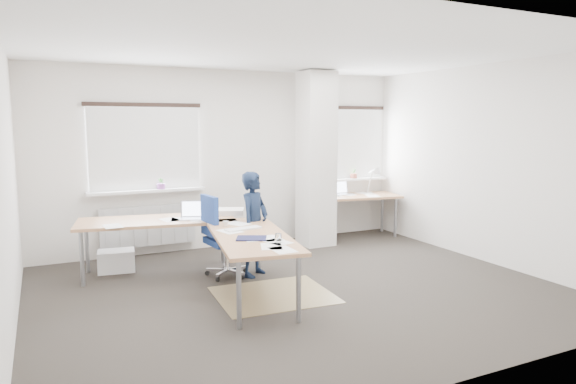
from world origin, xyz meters
name	(u,v)px	position (x,y,z in m)	size (l,w,h in m)	color
ground	(299,290)	(0.00, 0.00, 0.00)	(6.00, 6.00, 0.00)	#292421
room_shell	(296,142)	(0.18, 0.45, 1.75)	(6.04, 5.04, 2.82)	silver
floor_mat	(274,295)	(-0.35, -0.05, 0.00)	(1.31, 1.11, 0.01)	olive
white_crate	(116,261)	(-1.86, 1.75, 0.14)	(0.47, 0.33, 0.28)	white
desk_main	(204,229)	(-0.94, 0.73, 0.69)	(2.40, 2.98, 0.96)	#9F6B44
desk_side	(358,198)	(2.26, 2.15, 0.69)	(1.49, 0.91, 1.22)	#9F6B44
task_chair	(224,254)	(-0.63, 0.89, 0.30)	(0.59, 0.58, 1.07)	navy
person	(254,224)	(-0.25, 0.78, 0.68)	(0.50, 0.33, 1.36)	black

